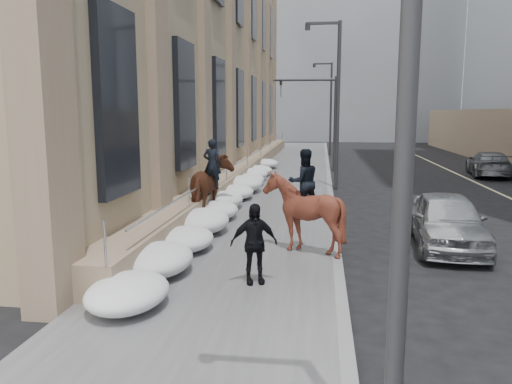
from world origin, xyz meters
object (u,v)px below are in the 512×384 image
Objects in this scene: mounted_horse_left at (211,186)px; mounted_horse_right at (303,209)px; car_silver at (447,221)px; car_grey at (489,164)px; pedestrian at (254,243)px.

mounted_horse_right is at bearing 131.89° from mounted_horse_left.
mounted_horse_right reaches higher than car_silver.
mounted_horse_left is 0.54× the size of car_grey.
car_grey is (11.24, 20.72, -0.25)m from pedestrian.
mounted_horse_left is 7.67m from car_silver.
pedestrian reaches higher than car_silver.
car_grey is (6.33, 16.76, -0.04)m from car_silver.
pedestrian reaches higher than car_grey.
mounted_horse_right reaches higher than pedestrian.
mounted_horse_left is 0.60× the size of car_silver.
car_grey is (10.30, 18.09, -0.53)m from mounted_horse_right.
pedestrian is at bearing -136.82° from car_silver.
car_silver is at bearing 77.35° from car_grey.
mounted_horse_right is 0.60× the size of car_silver.
mounted_horse_left is at bearing -71.29° from mounted_horse_right.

